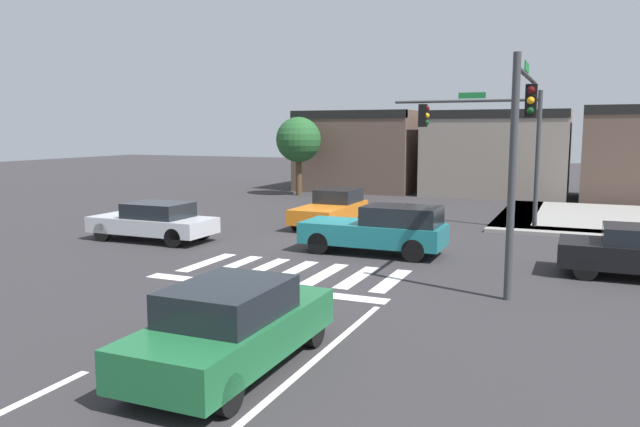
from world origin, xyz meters
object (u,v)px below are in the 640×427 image
car_orange (332,208)px  car_teal (380,229)px  car_green (232,326)px  car_silver (154,221)px  traffic_signal_southeast (522,127)px  traffic_signal_northeast (483,132)px  roadside_tree (299,140)px

car_orange → car_teal: bearing=36.5°
car_green → car_silver: bearing=43.8°
traffic_signal_southeast → car_teal: size_ratio=1.25×
traffic_signal_northeast → traffic_signal_southeast: bearing=104.4°
car_silver → traffic_signal_southeast: bearing=175.1°
traffic_signal_northeast → roadside_tree: 14.60m
car_green → car_silver: (-8.93, 9.32, -0.03)m
roadside_tree → car_silver: bearing=-83.7°
car_teal → roadside_tree: roadside_tree is taller
traffic_signal_northeast → car_teal: 8.00m
car_silver → car_orange: bearing=-127.5°
car_orange → car_green: car_green is taller
car_silver → roadside_tree: 16.43m
car_orange → roadside_tree: roadside_tree is taller
traffic_signal_northeast → car_green: bearing=85.3°
traffic_signal_southeast → roadside_tree: 22.47m
car_teal → car_green: bearing=93.7°
traffic_signal_northeast → car_teal: traffic_signal_northeast is taller
car_teal → roadside_tree: (-10.04, 15.21, 2.55)m
car_green → car_teal: size_ratio=0.96×
traffic_signal_northeast → traffic_signal_southeast: 9.36m
roadside_tree → car_orange: bearing=-58.2°
traffic_signal_southeast → roadside_tree: size_ratio=1.20×
traffic_signal_northeast → roadside_tree: traffic_signal_northeast is taller
car_orange → traffic_signal_northeast: bearing=109.6°
traffic_signal_northeast → car_green: 17.64m
traffic_signal_northeast → car_teal: bearing=73.7°
traffic_signal_northeast → roadside_tree: (-12.11, 8.13, -0.54)m
car_teal → car_silver: bearing=6.2°
car_teal → traffic_signal_southeast: bearing=155.7°
traffic_signal_northeast → car_orange: 6.92m
car_orange → traffic_signal_southeast: bearing=49.2°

